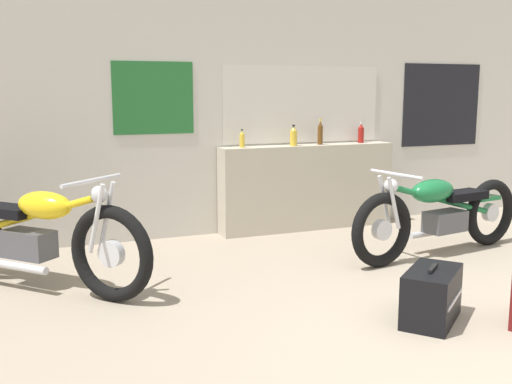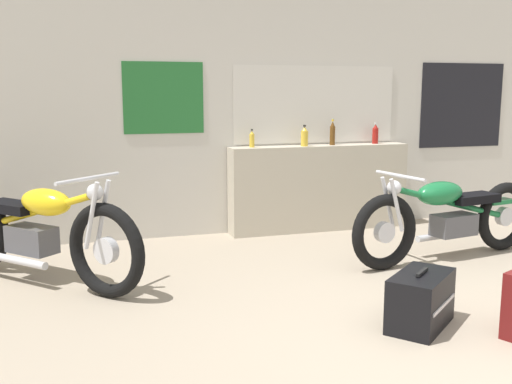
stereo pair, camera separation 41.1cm
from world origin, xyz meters
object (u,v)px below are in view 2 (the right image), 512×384
Objects in this scene: bottle_leftmost at (252,139)px; hard_case_black at (421,300)px; motorcycle_yellow at (37,230)px; bottle_right_center at (375,134)px; motorcycle_green at (448,216)px; bottle_left_center at (304,137)px; bottle_center at (332,134)px.

bottle_leftmost is 0.32× the size of hard_case_black.
bottle_leftmost is at bearing 26.23° from motorcycle_yellow.
bottle_right_center is 3.22m from hard_case_black.
hard_case_black is at bearing -130.19° from motorcycle_green.
bottle_leftmost is 2.19m from motorcycle_green.
bottle_right_center is at bearing 67.67° from hard_case_black.
bottle_right_center is 3.88m from motorcycle_yellow.
bottle_left_center is 0.11× the size of motorcycle_green.
bottle_right_center reaches higher than motorcycle_green.
motorcycle_green is 1.79m from hard_case_black.
bottle_center is 1.71m from motorcycle_green.
bottle_center reaches higher than bottle_right_center.
bottle_right_center is at bearing 0.48° from bottle_leftmost.
bottle_right_center reaches higher than hard_case_black.
motorcycle_green is (0.88, -1.44, -0.66)m from bottle_left_center.
bottle_center reaches higher than motorcycle_yellow.
bottle_right_center is (1.49, 0.01, 0.02)m from bottle_leftmost.
bottle_center is at bearing -177.81° from bottle_right_center.
bottle_left_center reaches higher than motorcycle_yellow.
bottle_leftmost is at bearing 175.20° from bottle_left_center.
bottle_leftmost reaches higher than motorcycle_yellow.
bottle_left_center is at bearing 84.45° from hard_case_black.
bottle_leftmost is 0.94m from bottle_center.
motorcycle_green is at bearing -91.01° from bottle_right_center.
bottle_left_center is at bearing 121.34° from motorcycle_green.
motorcycle_yellow is 2.77× the size of hard_case_black.
hard_case_black is (-1.15, -1.36, -0.23)m from motorcycle_green.
bottle_right_center is (0.55, 0.02, -0.02)m from bottle_center.
hard_case_black is (-1.18, -2.86, -0.89)m from bottle_right_center.
bottle_leftmost is 2.50m from motorcycle_yellow.
bottle_center reaches higher than bottle_left_center.
motorcycle_yellow is at bearing -161.18° from bottle_center.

